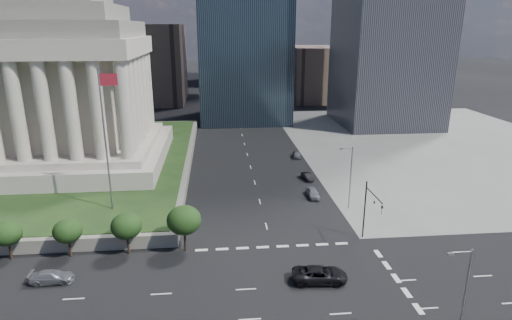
{
  "coord_description": "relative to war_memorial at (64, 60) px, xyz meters",
  "views": [
    {
      "loc": [
        -6.71,
        -34.78,
        27.03
      ],
      "look_at": [
        -2.18,
        12.75,
        12.17
      ],
      "focal_mm": 30.0,
      "sensor_mm": 36.0,
      "label": 1
    }
  ],
  "objects": [
    {
      "name": "war_memorial",
      "position": [
        0.0,
        0.0,
        0.0
      ],
      "size": [
        34.0,
        34.0,
        39.0
      ],
      "primitive_type": null,
      "color": "#ADA391",
      "rests_on": "plaza_lawn"
    },
    {
      "name": "flagpole",
      "position": [
        12.17,
        -24.0,
        -8.29
      ],
      "size": [
        2.52,
        0.24,
        20.0
      ],
      "color": "slate",
      "rests_on": "plaza_lawn"
    },
    {
      "name": "traffic_signal_ne",
      "position": [
        46.5,
        -34.3,
        -16.15
      ],
      "size": [
        0.3,
        5.74,
        8.0
      ],
      "color": "black",
      "rests_on": "ground"
    },
    {
      "name": "plaza_terrace",
      "position": [
        -11.0,
        2.0,
        -20.5
      ],
      "size": [
        66.0,
        70.0,
        1.8
      ],
      "primitive_type": "cube",
      "color": "#646156",
      "rests_on": "ground"
    },
    {
      "name": "building_filler_nw",
      "position": [
        4.0,
        82.0,
        -7.4
      ],
      "size": [
        24.0,
        30.0,
        28.0
      ],
      "primitive_type": "cube",
      "color": "brown",
      "rests_on": "ground"
    },
    {
      "name": "pickup_truck",
      "position": [
        38.26,
        -42.27,
        -20.55
      ],
      "size": [
        3.28,
        6.33,
        1.71
      ],
      "primitive_type": "imported",
      "rotation": [
        0.0,
        0.0,
        1.5
      ],
      "color": "black",
      "rests_on": "ground"
    },
    {
      "name": "plaza_lawn",
      "position": [
        -11.0,
        2.0,
        -19.55
      ],
      "size": [
        64.0,
        68.0,
        0.1
      ],
      "primitive_type": "cube",
      "color": "#1C3515",
      "rests_on": "plaza_terrace"
    },
    {
      "name": "midrise_glass",
      "position": [
        36.0,
        47.0,
        8.6
      ],
      "size": [
        26.0,
        26.0,
        60.0
      ],
      "primitive_type": "cube",
      "color": "black",
      "rests_on": "ground"
    },
    {
      "name": "street_lamp_south",
      "position": [
        47.33,
        -54.0,
        -15.74
      ],
      "size": [
        2.13,
        0.22,
        10.0
      ],
      "color": "slate",
      "rests_on": "ground"
    },
    {
      "name": "parked_sedan_near",
      "position": [
        43.0,
        -17.85,
        -20.66
      ],
      "size": [
        1.77,
        4.35,
        1.48
      ],
      "primitive_type": "imported",
      "rotation": [
        0.0,
        0.0,
        -0.01
      ],
      "color": "gray",
      "rests_on": "ground"
    },
    {
      "name": "sidewalk_ne",
      "position": [
        80.0,
        12.0,
        -21.38
      ],
      "size": [
        68.0,
        90.0,
        0.03
      ],
      "primitive_type": "cube",
      "color": "slate",
      "rests_on": "ground"
    },
    {
      "name": "parked_sedan_far",
      "position": [
        44.51,
        4.63,
        -20.71
      ],
      "size": [
        2.08,
        4.23,
        1.39
      ],
      "primitive_type": "imported",
      "rotation": [
        0.0,
        0.0,
        -0.11
      ],
      "color": "slate",
      "rests_on": "ground"
    },
    {
      "name": "street_lamp_north",
      "position": [
        47.33,
        -23.0,
        -15.74
      ],
      "size": [
        2.13,
        0.22,
        10.0
      ],
      "color": "slate",
      "rests_on": "ground"
    },
    {
      "name": "suv_grey",
      "position": [
        8.76,
        -39.65,
        -20.71
      ],
      "size": [
        4.78,
        2.01,
        1.38
      ],
      "primitive_type": "imported",
      "rotation": [
        0.0,
        0.0,
        1.59
      ],
      "color": "slate",
      "rests_on": "ground"
    },
    {
      "name": "building_filler_ne",
      "position": [
        66.0,
        82.0,
        -11.4
      ],
      "size": [
        20.0,
        30.0,
        20.0
      ],
      "primitive_type": "cube",
      "color": "brown",
      "rests_on": "ground"
    },
    {
      "name": "ground",
      "position": [
        34.0,
        52.0,
        -21.4
      ],
      "size": [
        500.0,
        500.0,
        0.0
      ],
      "primitive_type": "plane",
      "color": "black",
      "rests_on": "ground"
    },
    {
      "name": "parked_sedan_mid",
      "position": [
        43.82,
        -9.44,
        -20.79
      ],
      "size": [
        3.88,
        1.9,
        1.22
      ],
      "primitive_type": "imported",
      "rotation": [
        0.0,
        0.0,
        0.17
      ],
      "color": "black",
      "rests_on": "ground"
    }
  ]
}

